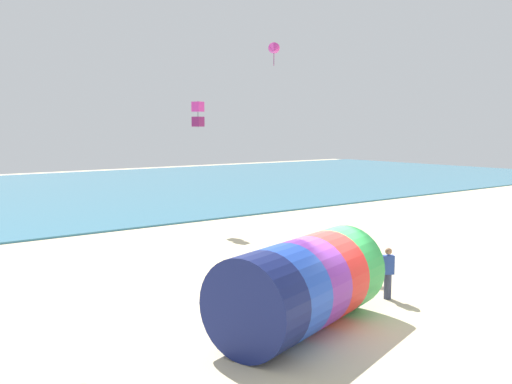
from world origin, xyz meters
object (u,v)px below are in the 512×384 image
Objects in this scene: kite_handler at (388,273)px; kite_magenta_box at (198,114)px; kite_magenta_delta at (274,50)px; giant_inflatable_tube at (302,285)px.

kite_magenta_box reaches higher than kite_handler.
kite_magenta_delta reaches higher than kite_magenta_box.
giant_inflatable_tube reaches higher than kite_handler.
kite_handler is 1.60× the size of kite_magenta_delta.
giant_inflatable_tube is at bearing -112.51° from kite_magenta_box.
kite_magenta_box is (2.60, 15.64, 5.33)m from kite_handler.
giant_inflatable_tube is 4.07× the size of kite_magenta_box.
kite_handler is at bearing -99.43° from kite_magenta_box.
kite_handler is (4.08, 0.46, -0.40)m from giant_inflatable_tube.
kite_magenta_delta is at bearing 75.88° from kite_handler.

